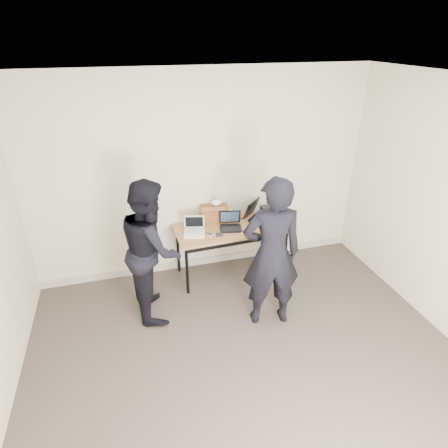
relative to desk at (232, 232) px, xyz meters
name	(u,v)px	position (x,y,z in m)	size (l,w,h in m)	color
room	(267,270)	(-0.29, -1.90, 0.69)	(4.60, 4.60, 2.80)	#3F3630
desk	(232,232)	(0.00, 0.00, 0.00)	(1.53, 0.72, 0.72)	#966439
laptop_beige	(194,231)	(-0.51, -0.02, 0.10)	(0.32, 0.31, 0.22)	beige
laptop_center	(230,224)	(-0.02, 0.01, 0.11)	(0.33, 0.32, 0.22)	black
laptop_right	(258,215)	(0.43, 0.16, 0.12)	(0.48, 0.48, 0.26)	black
leather_satchel	(214,213)	(-0.18, 0.23, 0.19)	(0.38, 0.23, 0.25)	brown
tissue	(216,203)	(-0.15, 0.23, 0.34)	(0.13, 0.10, 0.08)	white
equipment_box	(271,211)	(0.63, 0.19, 0.13)	(0.24, 0.21, 0.14)	black
power_brick	(219,235)	(-0.22, -0.17, 0.08)	(0.09, 0.05, 0.03)	black
cables	(231,227)	(-0.02, 0.00, 0.06)	(1.16, 0.43, 0.01)	black
person_typist	(272,254)	(0.14, -1.02, 0.23)	(0.65, 0.43, 1.79)	black
person_observer	(152,249)	(-1.10, -0.46, 0.18)	(0.81, 0.63, 1.68)	black
baseboard	(206,260)	(-0.29, 0.33, -0.61)	(4.50, 0.03, 0.10)	#A8A08B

